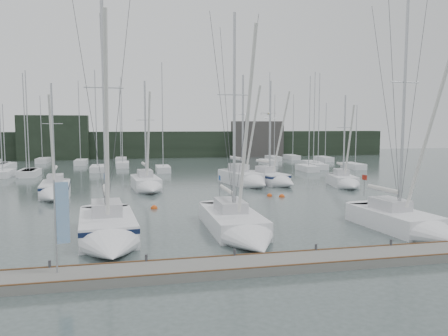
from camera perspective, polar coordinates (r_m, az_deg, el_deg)
The scene contains 20 objects.
ground at distance 24.79m, azimuth 3.73°, elevation -9.23°, with size 160.00×160.00×0.00m, color #404E4C.
dock at distance 20.17m, azimuth 7.71°, elevation -12.21°, with size 24.00×2.00×0.40m, color slate.
far_treeline at distance 85.37m, azimuth -7.72°, elevation 3.06°, with size 90.00×4.00×5.00m, color black.
far_building_left at distance 84.14m, azimuth -21.37°, elevation 3.70°, with size 12.00×3.00×8.00m, color black.
far_building_right at distance 86.64m, azimuth 4.35°, elevation 3.79°, with size 10.00×3.00×7.00m, color #403D3B.
mast_forest at distance 66.09m, azimuth -11.62°, elevation 0.48°, with size 56.25×25.92×14.74m.
sailboat_near_left at distance 24.16m, azimuth -14.84°, elevation -8.31°, with size 3.78×9.65×14.15m.
sailboat_near_center at distance 24.79m, azimuth 2.27°, elevation -8.02°, with size 2.97×10.39×13.83m.
sailboat_near_right at distance 27.66m, azimuth 23.72°, elevation -6.98°, with size 3.66×8.89×15.00m.
sailboat_mid_a at distance 40.91m, azimuth -21.27°, elevation -2.83°, with size 3.17×7.70×10.76m.
sailboat_mid_b at distance 42.63m, azimuth -9.92°, elevation -2.23°, with size 3.17×7.57×11.35m.
sailboat_mid_c at distance 45.62m, azimuth 3.07°, elevation -1.53°, with size 4.39×8.45×12.36m.
sailboat_mid_d at distance 46.46m, azimuth 6.62°, elevation -1.50°, with size 4.39×7.60×11.78m.
sailboat_mid_e at distance 46.05m, azimuth 15.60°, elevation -1.82°, with size 3.46×6.67×10.10m.
buoy_a at distance 33.78m, azimuth -9.11°, elevation -5.25°, with size 0.53×0.53×0.53m, color #D54A13.
buoy_b at distance 39.31m, azimuth 5.96°, elevation -3.66°, with size 0.48×0.48×0.48m, color #D54A13.
buoy_c at distance 34.85m, azimuth -13.34°, elevation -5.00°, with size 0.53×0.53×0.53m, color #D54A13.
dock_banner at distance 18.88m, azimuth -20.62°, elevation -6.13°, with size 0.57×0.17×3.78m.
seagull at distance 27.03m, azimuth 5.81°, elevation 7.10°, with size 0.89×0.41×0.18m.
buoy_d at distance 38.98m, azimuth 7.56°, elevation -3.76°, with size 0.53×0.53×0.53m, color #D54A13.
Camera 1 is at (-6.58, -23.03, 6.39)m, focal length 35.00 mm.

